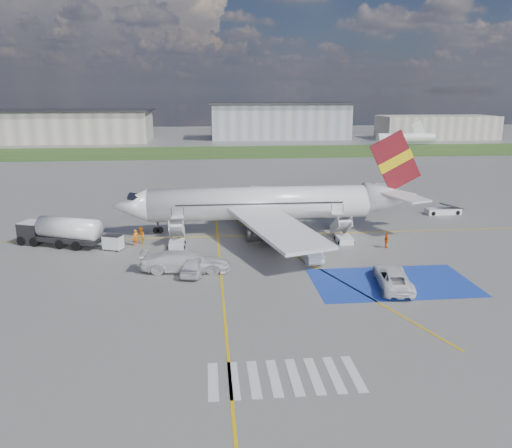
{
  "coord_description": "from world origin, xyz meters",
  "views": [
    {
      "loc": [
        -6.03,
        -43.76,
        16.33
      ],
      "look_at": [
        -1.3,
        4.08,
        3.5
      ],
      "focal_mm": 35.0,
      "sensor_mm": 36.0,
      "label": 1
    }
  ],
  "objects_px": {
    "airliner": "(271,203)",
    "car_silver_b": "(309,253)",
    "van_white_a": "(393,275)",
    "van_white_b": "(185,258)",
    "gpu_cart": "(113,243)",
    "car_silver_a": "(194,265)",
    "belt_loader": "(443,211)",
    "fuel_tanker": "(60,234)"
  },
  "relations": [
    {
      "from": "airliner",
      "to": "car_silver_a",
      "type": "height_order",
      "value": "airliner"
    },
    {
      "from": "gpu_cart",
      "to": "van_white_a",
      "type": "xyz_separation_m",
      "value": [
        25.87,
        -12.78,
        0.31
      ]
    },
    {
      "from": "car_silver_a",
      "to": "car_silver_b",
      "type": "height_order",
      "value": "car_silver_a"
    },
    {
      "from": "airliner",
      "to": "car_silver_a",
      "type": "relative_size",
      "value": 7.79
    },
    {
      "from": "fuel_tanker",
      "to": "car_silver_a",
      "type": "height_order",
      "value": "fuel_tanker"
    },
    {
      "from": "belt_loader",
      "to": "van_white_b",
      "type": "xyz_separation_m",
      "value": [
        -34.42,
        -19.16,
        0.85
      ]
    },
    {
      "from": "airliner",
      "to": "van_white_a",
      "type": "relative_size",
      "value": 6.63
    },
    {
      "from": "van_white_b",
      "to": "van_white_a",
      "type": "bearing_deg",
      "value": -101.24
    },
    {
      "from": "belt_loader",
      "to": "van_white_a",
      "type": "relative_size",
      "value": 0.91
    },
    {
      "from": "gpu_cart",
      "to": "van_white_b",
      "type": "height_order",
      "value": "van_white_b"
    },
    {
      "from": "van_white_a",
      "to": "gpu_cart",
      "type": "bearing_deg",
      "value": -16.23
    },
    {
      "from": "airliner",
      "to": "van_white_b",
      "type": "bearing_deg",
      "value": -126.52
    },
    {
      "from": "car_silver_a",
      "to": "van_white_b",
      "type": "distance_m",
      "value": 1.19
    },
    {
      "from": "gpu_cart",
      "to": "car_silver_b",
      "type": "bearing_deg",
      "value": 6.24
    },
    {
      "from": "car_silver_a",
      "to": "fuel_tanker",
      "type": "bearing_deg",
      "value": -24.18
    },
    {
      "from": "gpu_cart",
      "to": "car_silver_a",
      "type": "xyz_separation_m",
      "value": [
        8.69,
        -8.02,
        0.07
      ]
    },
    {
      "from": "car_silver_a",
      "to": "car_silver_b",
      "type": "relative_size",
      "value": 1.04
    },
    {
      "from": "van_white_a",
      "to": "van_white_b",
      "type": "distance_m",
      "value": 18.81
    },
    {
      "from": "van_white_a",
      "to": "van_white_b",
      "type": "relative_size",
      "value": 0.88
    },
    {
      "from": "fuel_tanker",
      "to": "van_white_b",
      "type": "distance_m",
      "value": 16.71
    },
    {
      "from": "airliner",
      "to": "van_white_a",
      "type": "distance_m",
      "value": 20.58
    },
    {
      "from": "belt_loader",
      "to": "car_silver_a",
      "type": "bearing_deg",
      "value": -151.05
    },
    {
      "from": "van_white_a",
      "to": "van_white_b",
      "type": "height_order",
      "value": "van_white_b"
    },
    {
      "from": "airliner",
      "to": "gpu_cart",
      "type": "height_order",
      "value": "airliner"
    },
    {
      "from": "van_white_a",
      "to": "van_white_b",
      "type": "xyz_separation_m",
      "value": [
        -17.98,
        5.53,
        0.19
      ]
    },
    {
      "from": "belt_loader",
      "to": "car_silver_b",
      "type": "distance_m",
      "value": 28.19
    },
    {
      "from": "car_silver_a",
      "to": "van_white_b",
      "type": "relative_size",
      "value": 0.75
    },
    {
      "from": "airliner",
      "to": "car_silver_b",
      "type": "xyz_separation_m",
      "value": [
        2.39,
        -11.35,
        -2.64
      ]
    },
    {
      "from": "airliner",
      "to": "car_silver_a",
      "type": "bearing_deg",
      "value": -122.72
    },
    {
      "from": "car_silver_b",
      "to": "van_white_b",
      "type": "distance_m",
      "value": 12.31
    },
    {
      "from": "fuel_tanker",
      "to": "belt_loader",
      "type": "relative_size",
      "value": 1.89
    },
    {
      "from": "car_silver_a",
      "to": "car_silver_b",
      "type": "bearing_deg",
      "value": -156.4
    },
    {
      "from": "gpu_cart",
      "to": "belt_loader",
      "type": "distance_m",
      "value": 43.95
    },
    {
      "from": "airliner",
      "to": "car_silver_b",
      "type": "height_order",
      "value": "airliner"
    },
    {
      "from": "gpu_cart",
      "to": "car_silver_b",
      "type": "xyz_separation_m",
      "value": [
        20.05,
        -5.4,
        0.01
      ]
    },
    {
      "from": "fuel_tanker",
      "to": "car_silver_a",
      "type": "relative_size",
      "value": 2.03
    },
    {
      "from": "belt_loader",
      "to": "van_white_b",
      "type": "relative_size",
      "value": 0.81
    },
    {
      "from": "gpu_cart",
      "to": "belt_loader",
      "type": "height_order",
      "value": "gpu_cart"
    },
    {
      "from": "airliner",
      "to": "belt_loader",
      "type": "bearing_deg",
      "value": 13.59
    },
    {
      "from": "gpu_cart",
      "to": "car_silver_b",
      "type": "height_order",
      "value": "gpu_cart"
    },
    {
      "from": "fuel_tanker",
      "to": "belt_loader",
      "type": "distance_m",
      "value": 49.23
    },
    {
      "from": "airliner",
      "to": "gpu_cart",
      "type": "distance_m",
      "value": 18.83
    }
  ]
}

